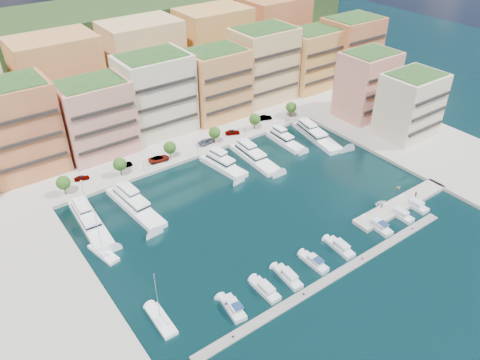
{
  "coord_description": "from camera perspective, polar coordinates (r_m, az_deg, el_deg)",
  "views": [
    {
      "loc": [
        -62.51,
        -76.84,
        73.95
      ],
      "look_at": [
        -2.48,
        5.49,
        6.0
      ],
      "focal_mm": 35.0,
      "sensor_mm": 36.0,
      "label": 1
    }
  ],
  "objects": [
    {
      "name": "apartment_6",
      "position": [
        189.44,
        8.62,
        14.34
      ],
      "size": [
        20.0,
        15.5,
        22.8
      ],
      "color": "#DE9451",
      "rests_on": "north_quay"
    },
    {
      "name": "yacht_4",
      "position": [
        142.34,
        1.61,
        2.9
      ],
      "size": [
        5.94,
        20.67,
        7.3
      ],
      "color": "white",
      "rests_on": "ground"
    },
    {
      "name": "person_0",
      "position": [
        125.59,
        16.88,
        -3.06
      ],
      "size": [
        0.65,
        0.68,
        1.57
      ],
      "primitive_type": "imported",
      "rotation": [
        0.0,
        0.0,
        2.24
      ],
      "color": "#262C4C",
      "rests_on": "finger_pier"
    },
    {
      "name": "backblock_2",
      "position": [
        175.12,
        -11.64,
        13.7
      ],
      "size": [
        26.0,
        18.0,
        30.0
      ],
      "primitive_type": "cube",
      "color": "#E4AC78",
      "rests_on": "north_quay"
    },
    {
      "name": "apartment_east_a",
      "position": [
        169.34,
        15.2,
        11.18
      ],
      "size": [
        18.0,
        14.5,
        22.8
      ],
      "color": "#E58B7F",
      "rests_on": "east_quay"
    },
    {
      "name": "cruiser_8",
      "position": [
        126.27,
        18.85,
        -3.96
      ],
      "size": [
        2.6,
        7.8,
        2.55
      ],
      "color": "silver",
      "rests_on": "ground"
    },
    {
      "name": "north_quay",
      "position": [
        169.27,
        -10.74,
        7.18
      ],
      "size": [
        220.0,
        64.0,
        2.0
      ],
      "primitive_type": "cube",
      "color": "#9E998E",
      "rests_on": "ground"
    },
    {
      "name": "tree_2",
      "position": [
        141.19,
        -8.56,
        3.94
      ],
      "size": [
        3.8,
        3.8,
        5.65
      ],
      "color": "#473323",
      "rests_on": "north_quay"
    },
    {
      "name": "hillside",
      "position": [
        210.44,
        -16.8,
        11.7
      ],
      "size": [
        240.0,
        40.0,
        58.0
      ],
      "primitive_type": "cube",
      "color": "#203315",
      "rests_on": "ground"
    },
    {
      "name": "cruiser_3",
      "position": [
        103.53,
        5.9,
        -11.69
      ],
      "size": [
        3.03,
        8.02,
        2.55
      ],
      "color": "silver",
      "rests_on": "ground"
    },
    {
      "name": "car_4",
      "position": [
        154.47,
        -0.92,
        5.86
      ],
      "size": [
        5.21,
        3.68,
        1.65
      ],
      "primitive_type": "imported",
      "rotation": [
        0.0,
        0.0,
        1.17
      ],
      "color": "gray",
      "rests_on": "north_quay"
    },
    {
      "name": "ground",
      "position": [
        123.61,
        2.43,
        -3.08
      ],
      "size": [
        400.0,
        400.0,
        0.0
      ],
      "primitive_type": "plane",
      "color": "black",
      "rests_on": "ground"
    },
    {
      "name": "apartment_east_b",
      "position": [
        160.12,
        20.01,
        8.59
      ],
      "size": [
        18.0,
        14.5,
        20.8
      ],
      "color": "beige",
      "rests_on": "east_quay"
    },
    {
      "name": "cruiser_9",
      "position": [
        130.84,
        20.55,
        -2.91
      ],
      "size": [
        2.72,
        7.26,
        2.55
      ],
      "color": "silver",
      "rests_on": "ground"
    },
    {
      "name": "apartment_7",
      "position": [
        201.8,
        13.32,
        15.34
      ],
      "size": [
        22.0,
        16.5,
        24.8
      ],
      "color": "#CF8345",
      "rests_on": "north_quay"
    },
    {
      "name": "west_quay",
      "position": [
        101.03,
        -24.63,
        -17.57
      ],
      "size": [
        34.0,
        76.0,
        2.0
      ],
      "primitive_type": "cube",
      "color": "#9E998E",
      "rests_on": "ground"
    },
    {
      "name": "car_1",
      "position": [
        140.92,
        -13.93,
        1.8
      ],
      "size": [
        4.79,
        2.0,
        1.54
      ],
      "primitive_type": "imported",
      "rotation": [
        0.0,
        0.0,
        1.49
      ],
      "color": "gray",
      "rests_on": "north_quay"
    },
    {
      "name": "backblock_3",
      "position": [
        188.73,
        -3.18,
        15.77
      ],
      "size": [
        26.0,
        18.0,
        30.0
      ],
      "primitive_type": "cube",
      "color": "#DE9451",
      "rests_on": "north_quay"
    },
    {
      "name": "tree_3",
      "position": [
        148.11,
        -3.12,
        5.79
      ],
      "size": [
        3.8,
        3.8,
        5.65
      ],
      "color": "#473323",
      "rests_on": "north_quay"
    },
    {
      "name": "tree_5",
      "position": [
        165.75,
        6.25,
        8.81
      ],
      "size": [
        3.8,
        3.8,
        5.65
      ],
      "color": "#473323",
      "rests_on": "north_quay"
    },
    {
      "name": "tree_4",
      "position": [
        156.36,
        1.81,
        7.41
      ],
      "size": [
        3.8,
        3.8,
        5.65
      ],
      "color": "#473323",
      "rests_on": "north_quay"
    },
    {
      "name": "cruiser_2",
      "position": [
        100.57,
        3.12,
        -13.24
      ],
      "size": [
        2.68,
        7.53,
        2.55
      ],
      "color": "silver",
      "rests_on": "ground"
    },
    {
      "name": "lamppost_2",
      "position": [
        143.17,
        -5.28,
        4.22
      ],
      "size": [
        0.3,
        0.3,
        4.2
      ],
      "color": "black",
      "rests_on": "north_quay"
    },
    {
      "name": "lamppost_0",
      "position": [
        131.5,
        -18.73,
        -0.54
      ],
      "size": [
        0.3,
        0.3,
        4.2
      ],
      "color": "black",
      "rests_on": "north_quay"
    },
    {
      "name": "car_5",
      "position": [
        164.31,
        3.08,
        7.6
      ],
      "size": [
        5.13,
        3.14,
        1.6
      ],
      "primitive_type": "imported",
      "rotation": [
        0.0,
        0.0,
        1.25
      ],
      "color": "gray",
      "rests_on": "north_quay"
    },
    {
      "name": "backblock_4",
      "position": [
        205.84,
        4.13,
        17.26
      ],
      "size": [
        26.0,
        18.0,
        30.0
      ],
      "primitive_type": "cube",
      "color": "#CF8345",
      "rests_on": "north_quay"
    },
    {
      "name": "car_2",
      "position": [
        141.69,
        -9.86,
        2.57
      ],
      "size": [
        6.56,
        3.77,
        1.72
      ],
      "primitive_type": "imported",
      "rotation": [
        0.0,
        0.0,
        1.42
      ],
      "color": "gray",
      "rests_on": "north_quay"
    },
    {
      "name": "backblock_1",
      "position": [
        165.88,
        -21.08,
        11.01
      ],
      "size": [
        26.0,
        18.0,
        30.0
      ],
      "primitive_type": "cube",
      "color": "#DA9651",
      "rests_on": "north_quay"
    },
    {
      "name": "sailboat_2",
      "position": [
        113.14,
        -16.29,
        -8.59
      ],
      "size": [
        4.5,
        9.46,
        13.2
      ],
      "color": "white",
      "rests_on": "ground"
    },
    {
      "name": "tree_0",
      "position": [
        132.17,
        -20.74,
        -0.33
      ],
      "size": [
        3.8,
        3.8,
        5.65
      ],
      "color": "#473323",
      "rests_on": "north_quay"
    },
    {
      "name": "apartment_1",
      "position": [
        143.16,
        -25.33,
        5.69
      ],
      "size": [
        20.0,
        16.5,
        26.8
      ],
      "color": "#CF8345",
      "rests_on": "north_quay"
    },
    {
      "name": "car_3",
      "position": [
        149.26,
        -4.08,
        4.72
      ],
      "size": [
        6.09,
        2.99,
        1.7
      ],
      "primitive_type": "imported",
      "rotation": [
        0.0,
        0.0,
        1.68
      ],
      "color": "gray",
      "rests_on": "north_quay"
    },
    {
      "name": "apartment_4",
      "position": [
        163.19,
        -2.89,
        11.65
      ],
      "size": [
        20.0,
        15.5,
        23.8
      ],
      "color": "#DA9651",
      "rests_on": "north_quay"
    },
    {
      "name": "person_1",
      "position": [
        132.73,
        20.61,
        -1.65
      ],
      "size": [
        1.03,
        0.92,
        1.73
      ],
      "primitive_type": "imported",
      "rotation": [
        0.0,
        0.0,
        3.52
      ],
      "color": "#4B322D",
      "rests_on": "finger_pier"
    },
    {
      "name": "lamppost_4",
      "position": [
        162.15,
        5.7,
        7.9
      ],
      "size": [
        0.3,
        0.3,
        4.2
      ],
      "color": "black",
      "rests_on": "north_quay"
    },
    {
      "name": "yacht_5",
      "position": [
        151.99,
        5.35,
        4.95
      ],
      "size": [
        4.62,
        15.25,
        7.3
      ],
      "color": "white",
      "rests_on": "ground"
    },
    {
      "name": "tree_1",
      "position": [
        135.82,
        -14.46,
        1.89
      ],
      "size": [
        3.8,
        3.8,
        5.65
      ],
      "color": "#473323",
      "rests_on": "north_quay"
    },
    {
      "name": "lamppost_3",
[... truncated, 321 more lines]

